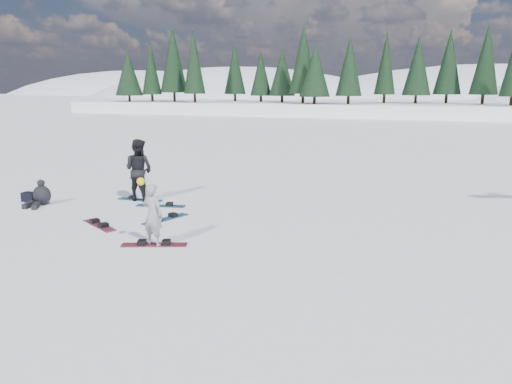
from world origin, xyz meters
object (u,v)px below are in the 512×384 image
Objects in this scene: snowboarder_man at (139,170)px; gear_bag at (30,197)px; snowboard_loose_c at (161,206)px; snowboard_loose_b at (99,225)px; seated_rider at (41,195)px; snowboarder_woman at (153,214)px; snowboard_loose_a at (166,219)px.

snowboarder_man is 4.41× the size of gear_bag.
snowboard_loose_b is at bearing -111.19° from snowboard_loose_c.
snowboard_loose_b is at bearing 106.96° from snowboarder_man.
snowboarder_man is 3.06m from seated_rider.
snowboard_loose_b is (3.18, -1.32, -0.29)m from seated_rider.
snowboarder_woman is at bearing -22.23° from gear_bag.
seated_rider is 0.76m from gear_bag.
snowboard_loose_c is 1.63m from snowboard_loose_a.
gear_bag reaches higher than snowboard_loose_c.
snowboarder_woman reaches higher than snowboard_loose_b.
snowboarder_woman is at bearing 6.01° from snowboard_loose_b.
snowboarder_man is 1.91× the size of seated_rider.
seated_rider is 0.69× the size of snowboard_loose_b.
gear_bag reaches higher than snowboard_loose_b.
snowboard_loose_c is at bearing 53.25° from snowboard_loose_a.
gear_bag is at bearing -13.82° from snowboarder_woman.
snowboard_loose_a is (0.95, -1.32, 0.00)m from snowboard_loose_c.
snowboard_loose_b is (-2.25, 0.93, -0.73)m from snowboarder_woman.
snowboarder_woman reaches higher than seated_rider.
snowboarder_man reaches higher than snowboarder_woman.
snowboarder_woman is 5.89m from seated_rider.
seated_rider is 0.69× the size of snowboard_loose_a.
snowboard_loose_c is at bearing -6.06° from seated_rider.
seated_rider is 0.69× the size of snowboard_loose_c.
seated_rider is (-5.43, 2.25, -0.44)m from snowboarder_woman.
snowboarder_woman is 2.54m from snowboard_loose_b.
snowboard_loose_c is (0.36, 2.48, 0.00)m from snowboard_loose_b.
snowboarder_woman reaches higher than snowboard_loose_c.
snowboard_loose_b is at bearing 148.95° from snowboard_loose_a.
gear_bag is 5.21m from snowboard_loose_a.
snowboarder_woman is 4.90m from snowboarder_man.
snowboarder_woman is 1.07× the size of snowboard_loose_a.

